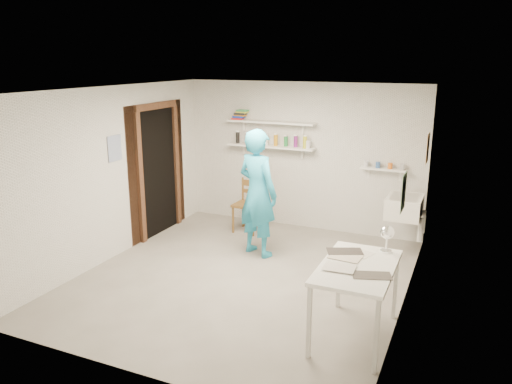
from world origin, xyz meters
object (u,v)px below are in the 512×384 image
at_px(belfast_sink, 404,207).
at_px(wooden_chair, 248,205).
at_px(man, 258,193).
at_px(wall_clock, 259,169).
at_px(desk_lamp, 387,232).
at_px(work_table, 356,301).

xyz_separation_m(belfast_sink, wooden_chair, (-2.44, -0.05, -0.25)).
xyz_separation_m(belfast_sink, man, (-1.91, -0.88, 0.21)).
xyz_separation_m(wall_clock, wooden_chair, (-0.46, 0.62, -0.76)).
bearing_deg(desk_lamp, man, 149.20).
xyz_separation_m(man, wooden_chair, (-0.53, 0.82, -0.46)).
bearing_deg(wooden_chair, wall_clock, -50.68).
relative_size(wall_clock, desk_lamp, 2.24).
height_order(belfast_sink, wall_clock, wall_clock).
relative_size(belfast_sink, work_table, 0.51).
bearing_deg(wall_clock, work_table, -24.62).
height_order(work_table, desk_lamp, desk_lamp).
bearing_deg(belfast_sink, wall_clock, -161.32).
bearing_deg(man, work_table, 157.55).
distance_m(work_table, desk_lamp, 0.79).
height_order(man, wooden_chair, man).
height_order(wooden_chair, work_table, wooden_chair).
bearing_deg(desk_lamp, work_table, -112.42).
xyz_separation_m(wooden_chair, desk_lamp, (2.53, -2.01, 0.55)).
distance_m(wall_clock, work_table, 2.77).
bearing_deg(wall_clock, desk_lamp, -13.78).
distance_m(belfast_sink, work_table, 2.56).
bearing_deg(belfast_sink, desk_lamp, -87.68).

